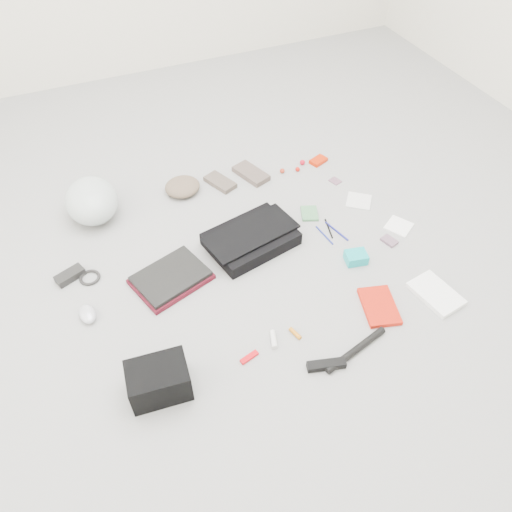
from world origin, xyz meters
name	(u,v)px	position (x,y,z in m)	size (l,w,h in m)	color
ground_plane	(256,264)	(0.00, 0.00, 0.00)	(4.00, 4.00, 0.00)	gray
messenger_bag	(251,239)	(0.03, 0.12, 0.03)	(0.39, 0.27, 0.06)	black
bag_flap	(251,233)	(0.03, 0.12, 0.07)	(0.43, 0.19, 0.01)	black
laptop_sleeve	(171,279)	(-0.38, 0.05, 0.01)	(0.31, 0.23, 0.02)	#500C19
laptop	(171,276)	(-0.38, 0.05, 0.03)	(0.29, 0.21, 0.02)	black
bike_helmet	(91,200)	(-0.60, 0.61, 0.09)	(0.25, 0.31, 0.19)	silver
beanie	(182,187)	(-0.15, 0.62, 0.03)	(0.18, 0.17, 0.06)	brown
mitten_left	(220,182)	(0.05, 0.60, 0.01)	(0.09, 0.17, 0.03)	brown
mitten_right	(251,174)	(0.23, 0.60, 0.02)	(0.10, 0.20, 0.03)	brown
power_brick	(70,275)	(-0.78, 0.24, 0.02)	(0.12, 0.06, 0.03)	black
cable_coil	(90,278)	(-0.70, 0.21, 0.01)	(0.09, 0.09, 0.01)	black
mouse	(87,314)	(-0.75, 0.00, 0.02)	(0.06, 0.10, 0.04)	silver
camera_bag	(159,380)	(-0.56, -0.44, 0.07)	(0.21, 0.15, 0.14)	black
multitool	(249,357)	(-0.22, -0.44, 0.01)	(0.08, 0.02, 0.01)	#BD040C
toiletry_tube_white	(274,339)	(-0.10, -0.41, 0.01)	(0.02, 0.02, 0.08)	silver
toiletry_tube_orange	(295,333)	(-0.01, -0.41, 0.01)	(0.02, 0.02, 0.06)	#C26E12
u_lock	(326,365)	(0.03, -0.59, 0.01)	(0.15, 0.04, 0.03)	black
bike_pump	(356,350)	(0.17, -0.58, 0.01)	(0.03, 0.03, 0.30)	black
book_red	(379,306)	(0.37, -0.43, 0.01)	(0.13, 0.20, 0.02)	red
book_white	(436,294)	(0.63, -0.47, 0.01)	(0.14, 0.21, 0.02)	white
notepad	(309,213)	(0.37, 0.20, 0.01)	(0.08, 0.11, 0.01)	#457D4F
pen_blue	(324,235)	(0.37, 0.04, 0.00)	(0.01, 0.01, 0.14)	navy
pen_black	(329,228)	(0.41, 0.07, 0.00)	(0.01, 0.01, 0.13)	black
pen_navy	(337,231)	(0.44, 0.04, 0.00)	(0.01, 0.01, 0.15)	navy
accordion_wallet	(356,257)	(0.42, -0.16, 0.02)	(0.09, 0.08, 0.05)	#11B2B9
card_deck	(389,241)	(0.63, -0.12, 0.01)	(0.05, 0.07, 0.01)	slate
napkin_top	(359,201)	(0.65, 0.19, 0.00)	(0.12, 0.12, 0.01)	silver
napkin_bottom	(399,226)	(0.73, -0.05, 0.00)	(0.11, 0.11, 0.01)	white
lollipop_a	(282,171)	(0.39, 0.56, 0.01)	(0.03, 0.03, 0.03)	#A72E1A
lollipop_b	(298,169)	(0.48, 0.54, 0.01)	(0.03, 0.03, 0.03)	red
lollipop_c	(302,162)	(0.53, 0.58, 0.01)	(0.03, 0.03, 0.03)	red
altoids_tin	(318,161)	(0.62, 0.57, 0.01)	(0.09, 0.06, 0.02)	red
stamp_sheet	(335,181)	(0.62, 0.38, 0.00)	(0.05, 0.06, 0.00)	#775064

